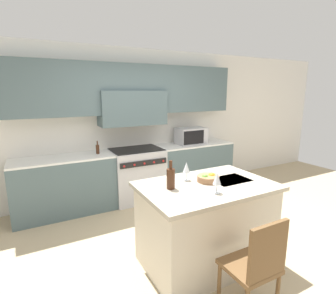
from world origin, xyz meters
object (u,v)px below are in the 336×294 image
at_px(island_chair, 256,264).
at_px(fruit_bowl, 208,178).
at_px(wine_glass_far, 186,168).
at_px(microwave, 191,136).
at_px(oil_bottle_on_counter, 98,149).
at_px(range_stove, 137,174).
at_px(wine_bottle, 171,178).
at_px(wine_glass_near, 217,179).

xyz_separation_m(island_chair, fruit_bowl, (0.16, 0.91, 0.45)).
bearing_deg(wine_glass_far, microwave, 55.71).
distance_m(island_chair, oil_bottle_on_counter, 3.03).
distance_m(range_stove, wine_bottle, 2.12).
relative_size(range_stove, wine_glass_near, 4.35).
relative_size(fruit_bowl, oil_bottle_on_counter, 1.16).
bearing_deg(oil_bottle_on_counter, microwave, -0.10).
height_order(wine_bottle, wine_glass_near, wine_bottle).
relative_size(microwave, island_chair, 0.61).
distance_m(microwave, oil_bottle_on_counter, 1.84).
bearing_deg(wine_bottle, range_stove, 78.80).
bearing_deg(microwave, island_chair, -112.90).
xyz_separation_m(wine_glass_near, fruit_bowl, (0.14, 0.32, -0.11)).
bearing_deg(island_chair, wine_glass_far, 92.11).
xyz_separation_m(microwave, wine_bottle, (-1.56, -2.01, -0.02)).
height_order(range_stove, island_chair, island_chair).
relative_size(wine_glass_far, oil_bottle_on_counter, 1.00).
xyz_separation_m(microwave, oil_bottle_on_counter, (-1.84, 0.00, -0.08)).
bearing_deg(wine_glass_near, fruit_bowl, 66.82).
distance_m(wine_glass_far, oil_bottle_on_counter, 1.96).
distance_m(range_stove, island_chair, 2.91).
xyz_separation_m(island_chair, wine_bottle, (-0.32, 0.91, 0.53)).
bearing_deg(island_chair, range_stove, 88.51).
bearing_deg(oil_bottle_on_counter, wine_bottle, -82.11).
relative_size(island_chair, oil_bottle_on_counter, 4.35).
bearing_deg(range_stove, oil_bottle_on_counter, 178.16).
distance_m(microwave, fruit_bowl, 2.29).
relative_size(range_stove, island_chair, 1.00).
bearing_deg(oil_bottle_on_counter, island_chair, -78.44).
bearing_deg(range_stove, wine_glass_near, -91.27).
relative_size(range_stove, oil_bottle_on_counter, 4.33).
distance_m(wine_bottle, wine_glass_far, 0.32).
height_order(island_chair, wine_glass_near, wine_glass_near).
distance_m(wine_bottle, oil_bottle_on_counter, 2.04).
bearing_deg(microwave, wine_bottle, -127.69).
xyz_separation_m(fruit_bowl, oil_bottle_on_counter, (-0.76, 2.02, 0.02)).
height_order(fruit_bowl, oil_bottle_on_counter, oil_bottle_on_counter).
height_order(island_chair, wine_bottle, wine_bottle).
distance_m(range_stove, fruit_bowl, 2.07).
height_order(range_stove, fruit_bowl, fruit_bowl).
xyz_separation_m(range_stove, fruit_bowl, (0.09, -2.00, 0.51)).
height_order(wine_bottle, oil_bottle_on_counter, wine_bottle).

